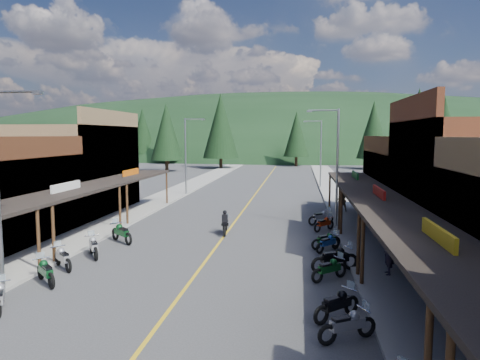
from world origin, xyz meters
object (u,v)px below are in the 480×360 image
at_px(shop_east_3, 426,187).
at_px(pedestrian_east_b, 342,200).
at_px(pine_2, 221,126).
at_px(pine_10, 166,132).
at_px(streetlight_1, 187,153).
at_px(pine_7, 143,131).
at_px(pine_9, 433,134).
at_px(bike_west_6, 63,257).
at_px(streetlight_3, 320,151).
at_px(pine_3, 296,134).
at_px(bike_east_11, 321,216).
at_px(bike_east_8, 328,242).
at_px(pine_1, 168,131).
at_px(rider_on_bike, 225,224).
at_px(bike_east_9, 326,239).
at_px(bike_east_5, 337,303).
at_px(bike_east_6, 329,268).
at_px(bike_west_8, 121,232).
at_px(bike_east_7, 335,257).
at_px(pedestrian_east_a, 389,254).
at_px(bike_east_10, 324,223).
at_px(pine_8, 120,137).
at_px(bike_west_4, 0,296).
at_px(pine_11, 418,128).
at_px(pine_0, 81,134).
at_px(bike_west_5, 46,270).
at_px(pine_5, 444,127).
at_px(streetlight_0, 0,182).
at_px(bike_east_4, 348,323).
at_px(bike_west_7, 93,245).
at_px(shop_west_3, 71,169).
at_px(pine_4, 374,130).

height_order(shop_east_3, pedestrian_east_b, shop_east_3).
relative_size(pine_2, pine_10, 1.21).
bearing_deg(streetlight_1, pine_7, 114.88).
height_order(pine_9, pine_10, pine_10).
distance_m(pine_2, bike_west_6, 61.44).
height_order(streetlight_3, pine_3, pine_3).
height_order(shop_east_3, bike_east_11, shop_east_3).
bearing_deg(bike_east_8, pine_1, 155.72).
xyz_separation_m(pine_9, pedestrian_east_b, (-15.99, -31.32, -5.29)).
relative_size(bike_east_11, rider_on_bike, 0.97).
bearing_deg(streetlight_3, streetlight_1, -150.09).
distance_m(bike_east_9, rider_on_bike, 6.67).
xyz_separation_m(pine_1, bike_east_8, (30.17, -68.11, -6.70)).
relative_size(bike_east_5, bike_east_6, 1.06).
bearing_deg(pedestrian_east_b, streetlight_1, -49.40).
xyz_separation_m(bike_west_6, pedestrian_east_b, (14.37, 16.56, 0.50)).
distance_m(bike_west_8, bike_east_11, 13.60).
bearing_deg(bike_west_8, pine_2, 44.31).
xyz_separation_m(pine_3, bike_west_8, (-9.65, -63.79, -5.83)).
relative_size(bike_east_7, pedestrian_east_a, 1.28).
height_order(bike_east_9, pedestrian_east_a, pedestrian_east_a).
bearing_deg(bike_east_10, pine_7, 160.58).
relative_size(pine_8, bike_west_4, 5.13).
height_order(pine_11, bike_east_11, pine_11).
bearing_deg(bike_west_6, pine_0, 69.08).
distance_m(pine_10, bike_west_5, 56.55).
bearing_deg(pine_8, pine_7, 105.52).
bearing_deg(bike_west_6, bike_west_4, -133.53).
bearing_deg(bike_west_6, bike_west_8, 33.78).
relative_size(bike_east_9, bike_east_11, 0.90).
bearing_deg(bike_east_10, pine_5, 108.49).
bearing_deg(pine_2, pine_10, -135.00).
bearing_deg(bike_west_6, bike_east_8, -27.48).
relative_size(bike_east_7, bike_east_11, 1.12).
bearing_deg(pine_9, streetlight_3, -138.66).
bearing_deg(pine_1, streetlight_0, -77.36).
relative_size(bike_west_5, bike_east_4, 1.05).
distance_m(bike_west_6, bike_east_9, 13.58).
distance_m(streetlight_0, bike_west_8, 9.14).
bearing_deg(bike_west_5, pine_0, 68.96).
xyz_separation_m(streetlight_0, bike_west_6, (0.59, 3.12, -3.87)).
bearing_deg(pine_0, pine_3, 5.19).
xyz_separation_m(bike_west_7, bike_east_6, (11.80, -1.98, -0.05)).
bearing_deg(bike_west_4, pine_3, 49.29).
bearing_deg(shop_west_3, pine_2, 85.37).
xyz_separation_m(pine_7, pine_10, (14.00, -26.00, -0.45)).
distance_m(streetlight_3, pine_1, 50.65).
relative_size(streetlight_0, pine_11, 0.65).
relative_size(pine_4, pine_11, 1.01).
relative_size(streetlight_0, bike_east_5, 3.86).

